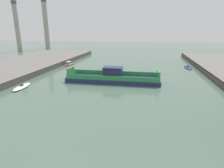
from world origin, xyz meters
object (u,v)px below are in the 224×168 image
moored_boat_mid_right (69,64)px  moored_boat_far_left (22,87)px  smokestack_distant_b (17,25)px  smokestack_distant_a (46,23)px  chain_ferry (113,77)px  moored_boat_near_right (188,67)px

moored_boat_mid_right → moored_boat_far_left: bearing=-88.1°
smokestack_distant_b → smokestack_distant_a: bearing=60.6°
chain_ferry → smokestack_distant_b: bearing=140.2°
moored_boat_near_right → smokestack_distant_a: (-83.94, 53.54, 17.22)m
smokestack_distant_b → moored_boat_near_right: bearing=-21.3°
chain_ferry → moored_boat_near_right: 32.08m
chain_ferry → smokestack_distant_a: bearing=128.8°
moored_boat_near_right → moored_boat_mid_right: 43.60m
moored_boat_mid_right → smokestack_distant_b: 65.55m
moored_boat_near_right → moored_boat_far_left: 53.18m
chain_ferry → moored_boat_mid_right: 28.54m
moored_boat_mid_right → chain_ferry: bearing=-43.4°
moored_boat_mid_right → smokestack_distant_a: size_ratio=0.19×
moored_boat_near_right → smokestack_distant_a: smokestack_distant_a is taller
smokestack_distant_a → smokestack_distant_b: 19.64m
moored_boat_near_right → moored_boat_mid_right: (-43.50, -2.98, 0.37)m
moored_boat_far_left → smokestack_distant_b: 86.71m
moored_boat_mid_right → moored_boat_far_left: moored_boat_mid_right is taller
chain_ferry → smokestack_distant_a: smokestack_distant_a is taller
chain_ferry → smokestack_distant_b: size_ratio=0.81×
chain_ferry → moored_boat_mid_right: (-20.73, 19.60, -0.58)m
moored_boat_mid_right → smokestack_distant_b: smokestack_distant_b is taller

